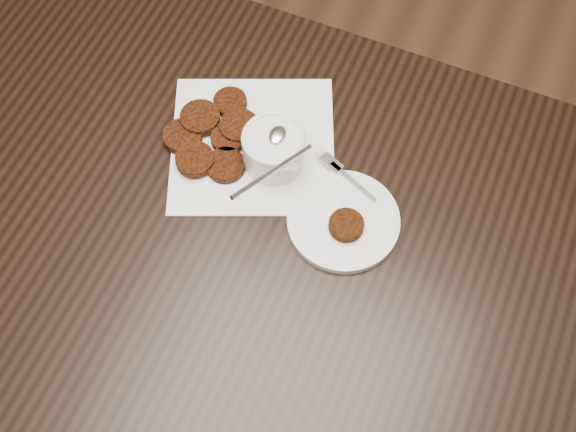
{
  "coord_description": "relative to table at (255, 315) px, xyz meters",
  "views": [
    {
      "loc": [
        0.23,
        -0.41,
        1.78
      ],
      "look_at": [
        0.03,
        0.06,
        0.8
      ],
      "focal_mm": 45.06,
      "sensor_mm": 36.0,
      "label": 1
    }
  ],
  "objects": [
    {
      "name": "floor",
      "position": [
        0.03,
        -0.02,
        -0.38
      ],
      "size": [
        4.0,
        4.0,
        0.0
      ],
      "primitive_type": "plane",
      "color": "brown",
      "rests_on": "ground"
    },
    {
      "name": "table",
      "position": [
        0.0,
        0.0,
        0.0
      ],
      "size": [
        1.42,
        0.91,
        0.75
      ],
      "primitive_type": "cube",
      "color": "black",
      "rests_on": "floor"
    },
    {
      "name": "napkin",
      "position": [
        -0.06,
        0.16,
        0.38
      ],
      "size": [
        0.36,
        0.36,
        0.0
      ],
      "primitive_type": "cube",
      "rotation": [
        0.0,
        0.0,
        0.4
      ],
      "color": "white",
      "rests_on": "table"
    },
    {
      "name": "sauce_ramekin",
      "position": [
        -0.01,
        0.14,
        0.45
      ],
      "size": [
        0.17,
        0.17,
        0.14
      ],
      "primitive_type": null,
      "rotation": [
        0.0,
        0.0,
        -0.33
      ],
      "color": "silver",
      "rests_on": "napkin"
    },
    {
      "name": "patty_cluster",
      "position": [
        -0.12,
        0.15,
        0.39
      ],
      "size": [
        0.26,
        0.26,
        0.02
      ],
      "primitive_type": null,
      "rotation": [
        0.0,
        0.0,
        0.24
      ],
      "color": "#56200B",
      "rests_on": "napkin"
    },
    {
      "name": "plate_with_patty",
      "position": [
        0.13,
        0.08,
        0.39
      ],
      "size": [
        0.24,
        0.24,
        0.03
      ],
      "primitive_type": null,
      "rotation": [
        0.0,
        0.0,
        -0.41
      ],
      "color": "white",
      "rests_on": "table"
    }
  ]
}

